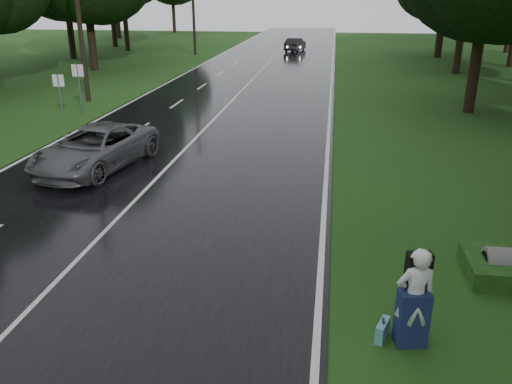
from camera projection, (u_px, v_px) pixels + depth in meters
ground at (40, 300)px, 10.74m from camera, size 160.00×160.00×0.00m
road at (228, 106)px, 29.17m from camera, size 12.00×140.00×0.04m
lane_center at (228, 105)px, 29.16m from camera, size 0.12×140.00×0.01m
grey_car at (95, 148)px, 18.44m from camera, size 3.51×5.85×1.52m
far_car at (295, 44)px, 56.35m from camera, size 2.21×4.39×1.38m
hitchhiker at (414, 300)px, 9.11m from camera, size 0.79×0.74×1.95m
suitcase at (382, 330)px, 9.48m from camera, size 0.31×0.52×0.36m
utility_pole_mid at (89, 101)px, 30.53m from camera, size 1.80×0.28×10.30m
utility_pole_far at (195, 55)px, 53.51m from camera, size 1.80×0.28×10.98m
road_sign_a at (64, 123)px, 25.32m from camera, size 0.57×0.10×2.38m
road_sign_b at (83, 114)px, 27.19m from camera, size 0.62×0.10×2.60m
tree_left_e at (95, 70)px, 42.89m from camera, size 9.01×9.01×14.08m
tree_left_f at (128, 51)px, 57.22m from camera, size 11.35×11.35×17.73m
tree_right_d at (468, 112)px, 27.66m from camera, size 9.01×9.01×14.08m
tree_right_e at (455, 74)px, 40.96m from camera, size 7.72×7.72×12.06m
tree_right_f at (437, 57)px, 51.37m from camera, size 8.37×8.37×13.08m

